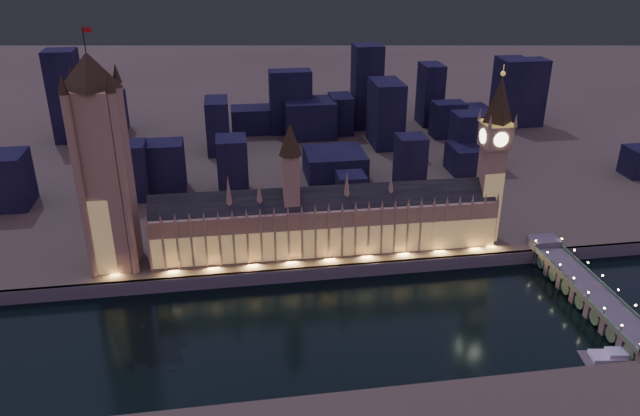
{
  "coord_description": "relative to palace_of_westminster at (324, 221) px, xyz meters",
  "views": [
    {
      "loc": [
        -43.62,
        -261.14,
        183.0
      ],
      "look_at": [
        5.0,
        55.0,
        38.0
      ],
      "focal_mm": 35.0,
      "sensor_mm": 36.0,
      "label": 1
    }
  ],
  "objects": [
    {
      "name": "westminster_bridge",
      "position": [
        130.14,
        -65.2,
        -20.38
      ],
      "size": [
        17.33,
        113.0,
        15.9
      ],
      "color": "#53474B",
      "rests_on": "ground"
    },
    {
      "name": "north_bank",
      "position": [
        -8.67,
        458.26,
        -22.37
      ],
      "size": [
        2000.0,
        960.0,
        8.0
      ],
      "primitive_type": "cube",
      "color": "#423A2F",
      "rests_on": "ground"
    },
    {
      "name": "river_boat",
      "position": [
        126.82,
        -113.46,
        -24.81
      ],
      "size": [
        49.0,
        18.04,
        4.5
      ],
      "color": "#53474B",
      "rests_on": "ground"
    },
    {
      "name": "embankment_wall",
      "position": [
        -8.67,
        -20.74,
        -22.37
      ],
      "size": [
        2000.0,
        2.5,
        8.0
      ],
      "primitive_type": "cube",
      "color": "#53474B",
      "rests_on": "ground"
    },
    {
      "name": "elizabeth_tower",
      "position": [
        99.33,
        0.18,
        40.68
      ],
      "size": [
        18.0,
        18.0,
        106.01
      ],
      "color": "#9D6C5E",
      "rests_on": "north_bank"
    },
    {
      "name": "ground_plane",
      "position": [
        -8.67,
        -61.74,
        -26.37
      ],
      "size": [
        2000.0,
        2000.0,
        0.0
      ],
      "primitive_type": "plane",
      "color": "black",
      "rests_on": "ground"
    },
    {
      "name": "palace_of_westminster",
      "position": [
        0.0,
        0.0,
        0.0
      ],
      "size": [
        202.0,
        22.34,
        78.0
      ],
      "color": "#9D6C5E",
      "rests_on": "north_bank"
    },
    {
      "name": "victoria_tower",
      "position": [
        -118.67,
        0.18,
        46.72
      ],
      "size": [
        31.68,
        31.68,
        130.81
      ],
      "color": "#9D6C5E",
      "rests_on": "north_bank"
    },
    {
      "name": "city_backdrop",
      "position": [
        29.02,
        187.85,
        4.84
      ],
      "size": [
        491.51,
        215.63,
        79.77
      ],
      "color": "black",
      "rests_on": "north_bank"
    }
  ]
}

